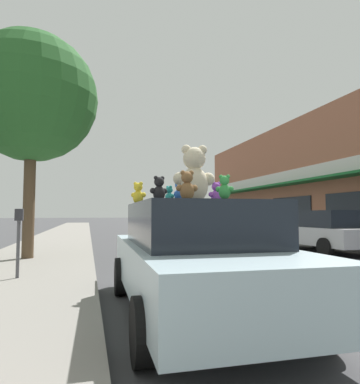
{
  "coord_description": "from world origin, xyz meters",
  "views": [
    {
      "loc": [
        -4.65,
        -5.01,
        1.34
      ],
      "look_at": [
        -2.69,
        2.26,
        1.83
      ],
      "focal_mm": 32.0,
      "sensor_mm": 36.0,
      "label": 1
    }
  ],
  "objects_px": {
    "plush_art_car": "(195,256)",
    "teddy_bear_blue": "(180,192)",
    "teddy_bear_yellow": "(138,193)",
    "teddy_bear_purple": "(216,193)",
    "teddy_bear_giant": "(194,175)",
    "parking_meter": "(19,234)",
    "parked_car_far_center": "(320,229)",
    "street_tree": "(32,98)",
    "teddy_bear_green": "(225,188)",
    "teddy_bear_brown": "(187,186)",
    "teddy_bear_teal": "(169,195)",
    "teddy_bear_black": "(159,189)"
  },
  "relations": [
    {
      "from": "plush_art_car",
      "to": "teddy_bear_blue",
      "type": "xyz_separation_m",
      "value": [
        -0.04,
        0.62,
        0.9
      ]
    },
    {
      "from": "plush_art_car",
      "to": "teddy_bear_yellow",
      "type": "xyz_separation_m",
      "value": [
        -0.63,
        1.04,
        0.89
      ]
    },
    {
      "from": "teddy_bear_blue",
      "to": "teddy_bear_purple",
      "type": "relative_size",
      "value": 1.12
    },
    {
      "from": "teddy_bear_giant",
      "to": "parking_meter",
      "type": "distance_m",
      "value": 3.66
    },
    {
      "from": "teddy_bear_giant",
      "to": "parked_car_far_center",
      "type": "bearing_deg",
      "value": -130.38
    },
    {
      "from": "teddy_bear_yellow",
      "to": "parked_car_far_center",
      "type": "distance_m",
      "value": 8.86
    },
    {
      "from": "street_tree",
      "to": "parking_meter",
      "type": "bearing_deg",
      "value": -84.25
    },
    {
      "from": "teddy_bear_green",
      "to": "parked_car_far_center",
      "type": "bearing_deg",
      "value": -102.93
    },
    {
      "from": "plush_art_car",
      "to": "teddy_bear_purple",
      "type": "bearing_deg",
      "value": 45.32
    },
    {
      "from": "teddy_bear_purple",
      "to": "parking_meter",
      "type": "distance_m",
      "value": 3.79
    },
    {
      "from": "teddy_bear_giant",
      "to": "teddy_bear_purple",
      "type": "bearing_deg",
      "value": -140.05
    },
    {
      "from": "teddy_bear_brown",
      "to": "teddy_bear_teal",
      "type": "bearing_deg",
      "value": -84.97
    },
    {
      "from": "teddy_bear_purple",
      "to": "teddy_bear_green",
      "type": "bearing_deg",
      "value": 59.88
    },
    {
      "from": "teddy_bear_giant",
      "to": "parking_meter",
      "type": "relative_size",
      "value": 0.65
    },
    {
      "from": "teddy_bear_black",
      "to": "teddy_bear_purple",
      "type": "xyz_separation_m",
      "value": [
        1.03,
        0.67,
        0.01
      ]
    },
    {
      "from": "plush_art_car",
      "to": "teddy_bear_blue",
      "type": "bearing_deg",
      "value": 95.25
    },
    {
      "from": "plush_art_car",
      "to": "teddy_bear_giant",
      "type": "bearing_deg",
      "value": 75.94
    },
    {
      "from": "teddy_bear_teal",
      "to": "plush_art_car",
      "type": "bearing_deg",
      "value": -178.91
    },
    {
      "from": "teddy_bear_black",
      "to": "parked_car_far_center",
      "type": "xyz_separation_m",
      "value": [
        7.14,
        6.29,
        -0.85
      ]
    },
    {
      "from": "teddy_bear_giant",
      "to": "teddy_bear_green",
      "type": "height_order",
      "value": "teddy_bear_giant"
    },
    {
      "from": "plush_art_car",
      "to": "teddy_bear_giant",
      "type": "height_order",
      "value": "teddy_bear_giant"
    },
    {
      "from": "teddy_bear_blue",
      "to": "teddy_bear_brown",
      "type": "relative_size",
      "value": 1.06
    },
    {
      "from": "teddy_bear_black",
      "to": "teddy_bear_brown",
      "type": "relative_size",
      "value": 0.9
    },
    {
      "from": "teddy_bear_black",
      "to": "teddy_bear_blue",
      "type": "bearing_deg",
      "value": -135.09
    },
    {
      "from": "teddy_bear_giant",
      "to": "parking_meter",
      "type": "height_order",
      "value": "teddy_bear_giant"
    },
    {
      "from": "parked_car_far_center",
      "to": "parking_meter",
      "type": "bearing_deg",
      "value": -158.76
    },
    {
      "from": "teddy_bear_brown",
      "to": "parked_car_far_center",
      "type": "height_order",
      "value": "teddy_bear_brown"
    },
    {
      "from": "teddy_bear_brown",
      "to": "teddy_bear_yellow",
      "type": "distance_m",
      "value": 1.63
    },
    {
      "from": "teddy_bear_purple",
      "to": "parking_meter",
      "type": "relative_size",
      "value": 0.27
    },
    {
      "from": "teddy_bear_purple",
      "to": "street_tree",
      "type": "relative_size",
      "value": 0.06
    },
    {
      "from": "plush_art_car",
      "to": "teddy_bear_teal",
      "type": "xyz_separation_m",
      "value": [
        -0.23,
        0.53,
        0.84
      ]
    },
    {
      "from": "teddy_bear_purple",
      "to": "teddy_bear_teal",
      "type": "bearing_deg",
      "value": -17.06
    },
    {
      "from": "teddy_bear_teal",
      "to": "street_tree",
      "type": "bearing_deg",
      "value": 5.71
    },
    {
      "from": "street_tree",
      "to": "teddy_bear_teal",
      "type": "bearing_deg",
      "value": -61.65
    },
    {
      "from": "teddy_bear_yellow",
      "to": "street_tree",
      "type": "bearing_deg",
      "value": -26.38
    },
    {
      "from": "teddy_bear_teal",
      "to": "parked_car_far_center",
      "type": "xyz_separation_m",
      "value": [
        6.83,
        5.56,
        -0.83
      ]
    },
    {
      "from": "teddy_bear_black",
      "to": "street_tree",
      "type": "bearing_deg",
      "value": -81.24
    },
    {
      "from": "teddy_bear_purple",
      "to": "teddy_bear_giant",
      "type": "bearing_deg",
      "value": 19.77
    },
    {
      "from": "teddy_bear_teal",
      "to": "teddy_bear_blue",
      "type": "relative_size",
      "value": 0.7
    },
    {
      "from": "street_tree",
      "to": "teddy_bear_brown",
      "type": "bearing_deg",
      "value": -66.4
    },
    {
      "from": "teddy_bear_black",
      "to": "parked_car_far_center",
      "type": "distance_m",
      "value": 9.55
    },
    {
      "from": "teddy_bear_purple",
      "to": "parking_meter",
      "type": "bearing_deg",
      "value": -45.56
    },
    {
      "from": "teddy_bear_blue",
      "to": "teddy_bear_brown",
      "type": "bearing_deg",
      "value": 143.94
    },
    {
      "from": "teddy_bear_black",
      "to": "teddy_bear_teal",
      "type": "bearing_deg",
      "value": -126.67
    },
    {
      "from": "teddy_bear_teal",
      "to": "teddy_bear_yellow",
      "type": "height_order",
      "value": "teddy_bear_yellow"
    },
    {
      "from": "plush_art_car",
      "to": "teddy_bear_brown",
      "type": "relative_size",
      "value": 12.32
    },
    {
      "from": "teddy_bear_brown",
      "to": "teddy_bear_yellow",
      "type": "bearing_deg",
      "value": -70.36
    },
    {
      "from": "teddy_bear_blue",
      "to": "teddy_bear_brown",
      "type": "height_order",
      "value": "teddy_bear_blue"
    },
    {
      "from": "teddy_bear_green",
      "to": "teddy_bear_yellow",
      "type": "height_order",
      "value": "teddy_bear_yellow"
    },
    {
      "from": "teddy_bear_green",
      "to": "teddy_bear_brown",
      "type": "height_order",
      "value": "teddy_bear_brown"
    }
  ]
}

